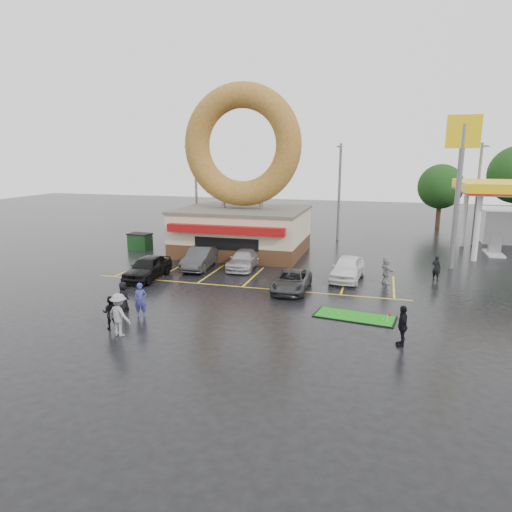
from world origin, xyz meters
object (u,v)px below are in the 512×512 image
(dumpster, at_px, (140,242))
(car_black, at_px, (148,267))
(streetlight_left, at_px, (196,188))
(car_dgrey, at_px, (200,258))
(streetlight_right, at_px, (478,192))
(car_grey, at_px, (292,281))
(person_blue, at_px, (141,300))
(car_silver, at_px, (244,259))
(shell_sign, at_px, (461,164))
(car_white, at_px, (348,268))
(putting_green, at_px, (355,316))
(donut_shop, at_px, (242,199))
(person_cameraman, at_px, (402,326))
(streetlight_mid, at_px, (339,190))

(dumpster, bearing_deg, car_black, -52.36)
(streetlight_left, distance_m, car_dgrey, 14.60)
(streetlight_right, relative_size, car_grey, 2.09)
(person_blue, bearing_deg, car_silver, 58.95)
(car_grey, bearing_deg, dumpster, 149.43)
(shell_sign, bearing_deg, car_silver, -164.41)
(car_white, xyz_separation_m, putting_green, (0.97, -7.09, -0.73))
(streetlight_right, relative_size, car_black, 2.00)
(car_grey, bearing_deg, putting_green, -43.63)
(donut_shop, distance_m, dumpster, 9.76)
(shell_sign, bearing_deg, car_black, -156.54)
(shell_sign, relative_size, car_white, 2.36)
(car_silver, bearing_deg, dumpster, 155.84)
(car_white, bearing_deg, car_dgrey, -175.53)
(streetlight_left, xyz_separation_m, car_dgrey, (5.69, -12.83, -4.03))
(donut_shop, relative_size, shell_sign, 1.27)
(car_grey, height_order, person_cameraman, person_cameraman)
(car_silver, distance_m, putting_green, 11.72)
(streetlight_left, bearing_deg, donut_shop, -44.78)
(shell_sign, distance_m, person_blue, 23.10)
(streetlight_right, bearing_deg, car_white, -123.49)
(car_dgrey, xyz_separation_m, car_grey, (7.38, -3.59, -0.15))
(streetlight_mid, distance_m, car_black, 20.72)
(car_grey, bearing_deg, person_blue, -135.35)
(streetlight_mid, bearing_deg, person_blue, -106.97)
(streetlight_mid, distance_m, streetlight_right, 12.04)
(car_grey, relative_size, person_cameraman, 2.41)
(shell_sign, height_order, streetlight_left, shell_sign)
(streetlight_right, bearing_deg, streetlight_left, -175.60)
(car_black, height_order, putting_green, car_black)
(person_blue, xyz_separation_m, dumpster, (-8.62, 15.03, -0.22))
(car_silver, xyz_separation_m, person_cameraman, (10.52, -11.19, 0.25))
(streetlight_mid, height_order, person_cameraman, streetlight_mid)
(car_grey, height_order, dumpster, dumpster)
(car_white, bearing_deg, shell_sign, 41.68)
(streetlight_mid, xyz_separation_m, car_black, (-10.52, -17.39, -4.02))
(streetlight_mid, distance_m, person_blue, 25.33)
(streetlight_right, relative_size, car_silver, 2.03)
(car_white, distance_m, person_cameraman, 10.58)
(car_dgrey, bearing_deg, streetlight_mid, 54.85)
(car_dgrey, xyz_separation_m, person_blue, (1.01, -10.11, 0.12))
(donut_shop, relative_size, car_grey, 3.13)
(car_black, bearing_deg, car_grey, -1.72)
(streetlight_left, height_order, streetlight_mid, same)
(streetlight_right, height_order, person_cameraman, streetlight_right)
(shell_sign, relative_size, putting_green, 2.54)
(streetlight_left, distance_m, streetlight_right, 26.08)
(car_black, xyz_separation_m, person_blue, (3.22, -6.55, 0.11))
(donut_shop, height_order, person_blue, donut_shop)
(car_black, xyz_separation_m, car_white, (12.60, 3.39, -0.00))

